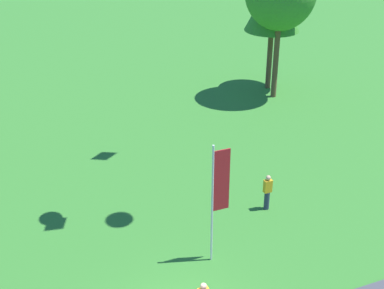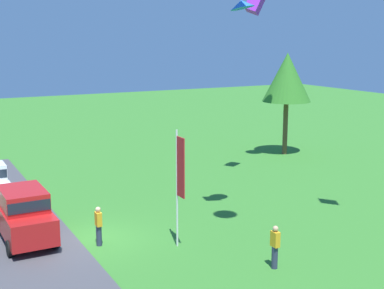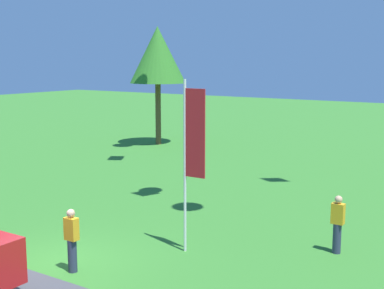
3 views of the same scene
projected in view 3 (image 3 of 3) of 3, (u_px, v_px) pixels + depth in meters
ground_plane at (54, 266)px, 14.54m from camera, size 120.00×120.00×0.00m
person_beside_suv at (338, 224)px, 15.34m from camera, size 0.36×0.24×1.71m
person_watching_sky at (72, 240)px, 13.98m from camera, size 0.36×0.24×1.71m
tree_far_right at (158, 55)px, 34.23m from camera, size 3.61×3.61×7.62m
flag_banner at (192, 145)px, 15.01m from camera, size 0.71×0.08×5.01m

